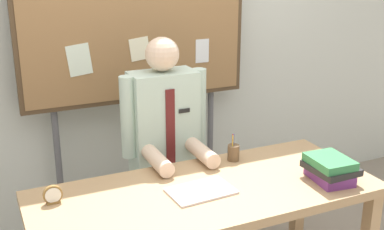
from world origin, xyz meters
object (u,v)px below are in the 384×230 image
book_stack (330,169)px  bulletin_board (136,16)px  desk_clock (53,195)px  desk (206,204)px  open_notebook (201,191)px  person (165,161)px  pen_holder (233,152)px

book_stack → bulletin_board: bearing=117.3°
bulletin_board → book_stack: 1.57m
desk_clock → desk: bearing=-13.1°
open_notebook → person: bearing=86.1°
person → open_notebook: size_ratio=4.42×
desk_clock → pen_holder: (1.06, 0.10, 0.01)m
desk → pen_holder: 0.43m
desk_clock → pen_holder: pen_holder is taller
bulletin_board → book_stack: (0.65, -1.25, -0.70)m
bulletin_board → book_stack: bearing=-62.7°
person → pen_holder: person is taller
book_stack → desk: bearing=164.2°
person → bulletin_board: bearing=90.0°
desk → person: size_ratio=1.24×
bulletin_board → desk_clock: size_ratio=22.80×
open_notebook → desk_clock: 0.73m
bulletin_board → pen_holder: size_ratio=13.41×
open_notebook → desk_clock: desk_clock is taller
person → open_notebook: (-0.04, -0.61, 0.08)m
open_notebook → desk: bearing=25.8°
book_stack → open_notebook: bearing=166.7°
open_notebook → pen_holder: pen_holder is taller
person → desk: bearing=-90.0°
person → pen_holder: (0.31, -0.32, 0.12)m
open_notebook → desk_clock: bearing=164.7°
desk → open_notebook: bearing=-154.2°
book_stack → pen_holder: bearing=126.7°
desk → bulletin_board: bulletin_board is taller
person → open_notebook: bearing=-93.9°
bulletin_board → open_notebook: size_ratio=6.52×
desk → person: bearing=90.0°
desk → bulletin_board: (-0.00, 1.07, 0.86)m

